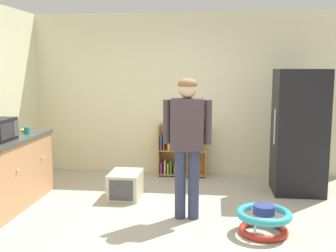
{
  "coord_description": "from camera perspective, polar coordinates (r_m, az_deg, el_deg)",
  "views": [
    {
      "loc": [
        0.47,
        -4.41,
        1.8
      ],
      "look_at": [
        -0.11,
        0.65,
        1.05
      ],
      "focal_mm": 42.81,
      "sensor_mm": 36.0,
      "label": 1
    }
  ],
  "objects": [
    {
      "name": "standing_person",
      "position": [
        4.69,
        2.75,
        -1.28
      ],
      "size": [
        0.57,
        0.22,
        1.68
      ],
      "color": "#313B59",
      "rests_on": "ground"
    },
    {
      "name": "back_wall",
      "position": [
        6.77,
        2.61,
        4.5
      ],
      "size": [
        5.2,
        0.06,
        2.7
      ],
      "primitive_type": "cube",
      "color": "#EDE6BD",
      "rests_on": "ground"
    },
    {
      "name": "banana_bunch",
      "position": [
        6.02,
        -19.7,
        -0.48
      ],
      "size": [
        0.12,
        0.16,
        0.04
      ],
      "color": "yellow",
      "rests_on": "kitchen_counter"
    },
    {
      "name": "baby_walker",
      "position": [
        4.6,
        13.47,
        -12.83
      ],
      "size": [
        0.6,
        0.6,
        0.32
      ],
      "color": "red",
      "rests_on": "ground"
    },
    {
      "name": "yellow_cup",
      "position": [
        5.9,
        -22.81,
        -0.64
      ],
      "size": [
        0.08,
        0.08,
        0.09
      ],
      "primitive_type": "cylinder",
      "color": "yellow",
      "rests_on": "kitchen_counter"
    },
    {
      "name": "teal_cup",
      "position": [
        5.8,
        -19.44,
        -0.6
      ],
      "size": [
        0.08,
        0.08,
        0.09
      ],
      "primitive_type": "cylinder",
      "color": "teal",
      "rests_on": "kitchen_counter"
    },
    {
      "name": "bookshelf",
      "position": [
        6.73,
        1.62,
        -3.88
      ],
      "size": [
        0.8,
        0.28,
        0.85
      ],
      "color": "#AE7E40",
      "rests_on": "ground"
    },
    {
      "name": "ground_plane",
      "position": [
        4.78,
        0.48,
        -13.78
      ],
      "size": [
        12.0,
        12.0,
        0.0
      ],
      "primitive_type": "plane",
      "color": "#B9B29E",
      "rests_on": "ground"
    },
    {
      "name": "pet_carrier",
      "position": [
        5.67,
        -6.08,
        -8.32
      ],
      "size": [
        0.42,
        0.55,
        0.36
      ],
      "color": "beige",
      "rests_on": "ground"
    },
    {
      "name": "refrigerator",
      "position": [
        6.03,
        18.14,
        -0.77
      ],
      "size": [
        0.73,
        0.68,
        1.78
      ],
      "color": "black",
      "rests_on": "ground"
    }
  ]
}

